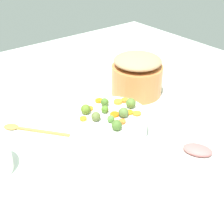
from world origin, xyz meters
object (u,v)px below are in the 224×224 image
object	(u,v)px
ham_plate	(199,153)
serving_bowl_carrots	(112,123)
wooden_spoon	(24,129)
metal_pot	(137,80)

from	to	relation	value
ham_plate	serving_bowl_carrots	bearing A→B (deg)	29.38
serving_bowl_carrots	wooden_spoon	distance (m)	0.38
wooden_spoon	serving_bowl_carrots	bearing A→B (deg)	-131.03
metal_pot	ham_plate	bearing A→B (deg)	164.91
serving_bowl_carrots	wooden_spoon	world-z (taller)	serving_bowl_carrots
metal_pot	ham_plate	world-z (taller)	metal_pot
serving_bowl_carrots	ham_plate	xyz separation A→B (m)	(-0.31, -0.17, -0.04)
metal_pot	wooden_spoon	distance (m)	0.60
serving_bowl_carrots	wooden_spoon	size ratio (longest dim) A/B	1.17
serving_bowl_carrots	ham_plate	bearing A→B (deg)	-150.62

